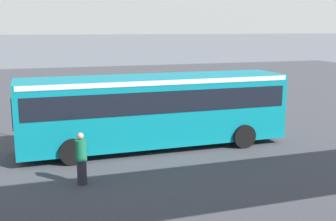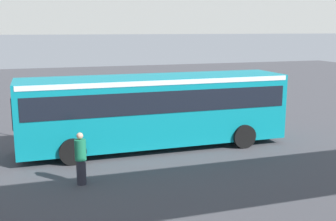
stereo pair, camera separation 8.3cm
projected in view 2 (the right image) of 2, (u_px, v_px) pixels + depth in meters
The scene contains 8 objects.
ground at pixel (157, 143), 18.91m from camera, with size 80.00×80.00×0.00m, color #424247.
city_bus at pixel (155, 105), 17.81m from camera, with size 11.54×2.85×3.15m.
pedestrian at pixel (81, 159), 13.69m from camera, with size 0.38×0.38×1.79m.
traffic_sign at pixel (17, 99), 19.48m from camera, with size 0.08×0.60×2.80m.
lane_dash_leftmost at pixel (217, 126), 22.07m from camera, with size 2.00×0.20×0.01m, color silver.
lane_dash_left at pixel (146, 132), 20.85m from camera, with size 2.00×0.20×0.01m, color silver.
lane_dash_centre at pixel (65, 138), 19.63m from camera, with size 2.00×0.20×0.01m, color silver.
pedestrian_overpass at pixel (323, 40), 7.72m from camera, with size 27.73×2.60×6.67m.
Camera 2 is at (5.20, 17.51, 5.14)m, focal length 43.97 mm.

